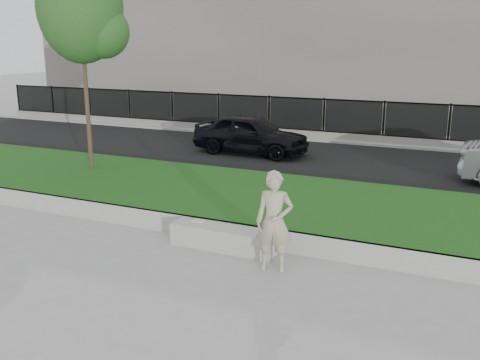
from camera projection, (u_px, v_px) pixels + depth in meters
The scene contains 12 objects.
ground at pixel (165, 255), 9.37m from camera, with size 90.00×90.00×0.00m, color gray.
grass_bank at pixel (237, 200), 11.96m from camera, with size 34.00×4.00×0.40m, color black.
grass_kerb at pixel (194, 227), 10.24m from camera, with size 34.00×0.08×0.40m, color gray.
street at pixel (310, 160), 16.85m from camera, with size 34.00×7.00×0.04m, color black.
far_pavement at pixel (345, 136), 20.80m from camera, with size 34.00×3.00×0.12m, color gray.
iron_fence at pixel (339, 128), 19.80m from camera, with size 32.00×0.30×1.50m.
building_facade at pixel (385, 12), 25.72m from camera, with size 34.00×10.00×10.00m, color #645E57.
stone_bench at pixel (224, 238), 9.65m from camera, with size 1.96×0.49×0.40m, color gray.
man at pixel (274, 222), 8.61m from camera, with size 0.60×0.40×1.66m, color tan.
book at pixel (199, 221), 9.92m from camera, with size 0.21×0.16×0.02m, color beige.
young_tree at pixel (84, 11), 13.30m from camera, with size 2.23×2.13×5.45m.
car_dark at pixel (251, 134), 17.52m from camera, with size 1.54×3.82×1.30m, color black.
Camera 1 is at (4.83, -7.40, 3.64)m, focal length 40.00 mm.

